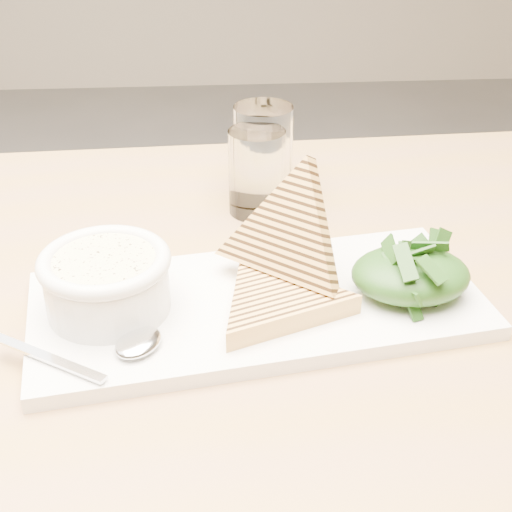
{
  "coord_description": "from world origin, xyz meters",
  "views": [
    {
      "loc": [
        0.14,
        -0.64,
        1.14
      ],
      "look_at": [
        0.19,
        -0.07,
        0.79
      ],
      "focal_mm": 50.0,
      "sensor_mm": 36.0,
      "label": 1
    }
  ],
  "objects": [
    {
      "name": "bowl_rim",
      "position": [
        0.05,
        -0.09,
        0.81
      ],
      "size": [
        0.12,
        0.12,
        0.01
      ],
      "primitive_type": "torus",
      "color": "white",
      "rests_on": "soup_bowl"
    },
    {
      "name": "table_top",
      "position": [
        0.13,
        -0.09,
        0.72
      ],
      "size": [
        1.34,
        0.92,
        0.04
      ],
      "primitive_type": "cube",
      "rotation": [
        0.0,
        0.0,
        0.04
      ],
      "color": "#986F48",
      "rests_on": "ground"
    },
    {
      "name": "soup_bowl",
      "position": [
        0.05,
        -0.09,
        0.78
      ],
      "size": [
        0.11,
        0.11,
        0.04
      ],
      "primitive_type": "cylinder",
      "color": "white",
      "rests_on": "platter"
    },
    {
      "name": "salad_base",
      "position": [
        0.33,
        -0.09,
        0.78
      ],
      "size": [
        0.11,
        0.09,
        0.04
      ],
      "primitive_type": "ellipsoid",
      "color": "black",
      "rests_on": "platter"
    },
    {
      "name": "glass_far",
      "position": [
        0.2,
        0.12,
        0.79
      ],
      "size": [
        0.07,
        0.07,
        0.1
      ],
      "primitive_type": "cylinder",
      "color": "white",
      "rests_on": "table_top"
    },
    {
      "name": "spoon_handle",
      "position": [
        0.0,
        -0.17,
        0.76
      ],
      "size": [
        0.11,
        0.07,
        0.0
      ],
      "primitive_type": "cube",
      "rotation": [
        0.0,
        0.0,
        -0.57
      ],
      "color": "silver",
      "rests_on": "platter"
    },
    {
      "name": "sandwich_lean",
      "position": [
        0.22,
        -0.06,
        0.81
      ],
      "size": [
        0.22,
        0.22,
        0.18
      ],
      "primitive_type": null,
      "rotation": [
        1.05,
        0.0,
        -0.69
      ],
      "color": "tan",
      "rests_on": "sandwich_flat"
    },
    {
      "name": "spoon_bowl",
      "position": [
        0.08,
        -0.15,
        0.76
      ],
      "size": [
        0.06,
        0.06,
        0.01
      ],
      "primitive_type": "ellipsoid",
      "rotation": [
        0.0,
        0.0,
        -0.57
      ],
      "color": "silver",
      "rests_on": "platter"
    },
    {
      "name": "arugula_pile",
      "position": [
        0.33,
        -0.09,
        0.78
      ],
      "size": [
        0.11,
        0.1,
        0.05
      ],
      "primitive_type": null,
      "color": "#2C5519",
      "rests_on": "platter"
    },
    {
      "name": "soup",
      "position": [
        0.05,
        -0.09,
        0.81
      ],
      "size": [
        0.1,
        0.1,
        0.01
      ],
      "primitive_type": "cylinder",
      "color": "beige",
      "rests_on": "soup_bowl"
    },
    {
      "name": "glass_near",
      "position": [
        0.21,
        0.18,
        0.8
      ],
      "size": [
        0.07,
        0.07,
        0.11
      ],
      "primitive_type": "cylinder",
      "color": "white",
      "rests_on": "table_top"
    },
    {
      "name": "sandwich_flat",
      "position": [
        0.2,
        -0.11,
        0.77
      ],
      "size": [
        0.2,
        0.2,
        0.02
      ],
      "primitive_type": null,
      "rotation": [
        0.0,
        0.0,
        0.37
      ],
      "color": "tan",
      "rests_on": "platter"
    },
    {
      "name": "platter",
      "position": [
        0.19,
        -0.09,
        0.75
      ],
      "size": [
        0.45,
        0.25,
        0.02
      ],
      "primitive_type": "cube",
      "rotation": [
        0.0,
        0.0,
        0.15
      ],
      "color": "white",
      "rests_on": "table_top"
    }
  ]
}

